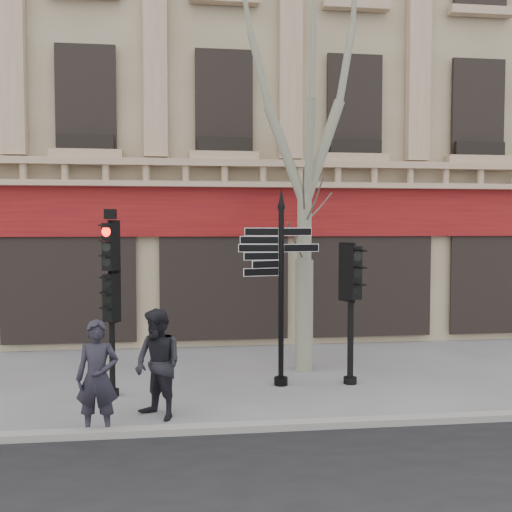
{
  "coord_description": "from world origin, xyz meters",
  "views": [
    {
      "loc": [
        -0.99,
        -10.14,
        3.22
      ],
      "look_at": [
        0.32,
        0.6,
        2.65
      ],
      "focal_mm": 40.0,
      "sensor_mm": 36.0,
      "label": 1
    }
  ],
  "objects_px": {
    "traffic_signal_secondary": "(351,288)",
    "plane_tree": "(305,67)",
    "fingerpost": "(281,253)",
    "traffic_signal_main": "(111,279)",
    "pedestrian_a": "(97,378)",
    "pedestrian_b": "(158,364)"
  },
  "relations": [
    {
      "from": "pedestrian_a",
      "to": "pedestrian_b",
      "type": "distance_m",
      "value": 1.11
    },
    {
      "from": "traffic_signal_main",
      "to": "pedestrian_a",
      "type": "xyz_separation_m",
      "value": [
        0.04,
        -2.06,
        -1.34
      ]
    },
    {
      "from": "fingerpost",
      "to": "pedestrian_b",
      "type": "relative_size",
      "value": 2.18
    },
    {
      "from": "fingerpost",
      "to": "plane_tree",
      "type": "relative_size",
      "value": 0.42
    },
    {
      "from": "fingerpost",
      "to": "traffic_signal_secondary",
      "type": "height_order",
      "value": "fingerpost"
    },
    {
      "from": "pedestrian_a",
      "to": "pedestrian_b",
      "type": "xyz_separation_m",
      "value": [
        0.88,
        0.67,
        0.03
      ]
    },
    {
      "from": "traffic_signal_secondary",
      "to": "pedestrian_a",
      "type": "relative_size",
      "value": 1.58
    },
    {
      "from": "traffic_signal_secondary",
      "to": "pedestrian_a",
      "type": "bearing_deg",
      "value": -177.39
    },
    {
      "from": "pedestrian_b",
      "to": "fingerpost",
      "type": "bearing_deg",
      "value": 82.43
    },
    {
      "from": "traffic_signal_main",
      "to": "pedestrian_a",
      "type": "height_order",
      "value": "traffic_signal_main"
    },
    {
      "from": "traffic_signal_main",
      "to": "pedestrian_a",
      "type": "distance_m",
      "value": 2.45
    },
    {
      "from": "plane_tree",
      "to": "pedestrian_a",
      "type": "relative_size",
      "value": 5.34
    },
    {
      "from": "traffic_signal_secondary",
      "to": "plane_tree",
      "type": "relative_size",
      "value": 0.3
    },
    {
      "from": "fingerpost",
      "to": "traffic_signal_main",
      "type": "distance_m",
      "value": 3.34
    },
    {
      "from": "fingerpost",
      "to": "pedestrian_a",
      "type": "height_order",
      "value": "fingerpost"
    },
    {
      "from": "fingerpost",
      "to": "pedestrian_b",
      "type": "distance_m",
      "value": 3.43
    },
    {
      "from": "fingerpost",
      "to": "pedestrian_b",
      "type": "bearing_deg",
      "value": -142.42
    },
    {
      "from": "fingerpost",
      "to": "traffic_signal_main",
      "type": "height_order",
      "value": "fingerpost"
    },
    {
      "from": "traffic_signal_main",
      "to": "pedestrian_b",
      "type": "relative_size",
      "value": 1.92
    },
    {
      "from": "traffic_signal_main",
      "to": "fingerpost",
      "type": "bearing_deg",
      "value": 30.17
    },
    {
      "from": "traffic_signal_secondary",
      "to": "plane_tree",
      "type": "distance_m",
      "value": 4.93
    },
    {
      "from": "pedestrian_a",
      "to": "traffic_signal_secondary",
      "type": "bearing_deg",
      "value": 30.64
    }
  ]
}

